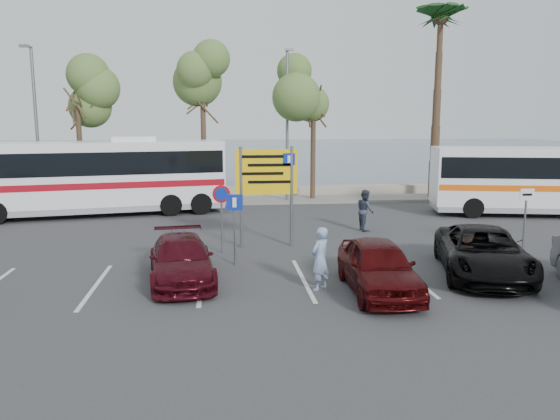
{
  "coord_description": "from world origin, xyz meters",
  "views": [
    {
      "loc": [
        -0.6,
        -15.96,
        4.56
      ],
      "look_at": [
        1.46,
        3.0,
        1.36
      ],
      "focal_mm": 35.0,
      "sensor_mm": 36.0,
      "label": 1
    }
  ],
  "objects": [
    {
      "name": "kerb_strip",
      "position": [
        0.0,
        14.0,
        0.07
      ],
      "size": [
        44.0,
        2.4,
        0.15
      ],
      "primitive_type": "cube",
      "color": "gray",
      "rests_on": "ground"
    },
    {
      "name": "pedestrian_near",
      "position": [
        2.0,
        -2.0,
        0.86
      ],
      "size": [
        0.74,
        0.72,
        1.72
      ],
      "primitive_type": "imported",
      "rotation": [
        0.0,
        0.0,
        3.86
      ],
      "color": "#8198BC",
      "rests_on": "ground"
    },
    {
      "name": "tree_mid",
      "position": [
        -1.5,
        14.0,
        6.65
      ],
      "size": [
        3.2,
        3.2,
        8.0
      ],
      "color": "#382619",
      "rests_on": "kerb_strip"
    },
    {
      "name": "coach_bus_right",
      "position": [
        15.0,
        8.1,
        1.6
      ],
      "size": [
        11.3,
        4.56,
        3.44
      ],
      "color": "white",
      "rests_on": "ground"
    },
    {
      "name": "palm_tree",
      "position": [
        11.5,
        14.0,
        9.87
      ],
      "size": [
        4.8,
        4.8,
        11.2
      ],
      "color": "#382619",
      "rests_on": "kerb_strip"
    },
    {
      "name": "suv_black",
      "position": [
        7.0,
        -1.16,
        0.7
      ],
      "size": [
        3.62,
        5.5,
        1.41
      ],
      "primitive_type": "imported",
      "rotation": [
        0.0,
        0.0,
        -0.28
      ],
      "color": "black",
      "rests_on": "ground"
    },
    {
      "name": "ground",
      "position": [
        0.0,
        0.0,
        0.0
      ],
      "size": [
        120.0,
        120.0,
        0.0
      ],
      "primitive_type": "plane",
      "color": "#37373A",
      "rests_on": "ground"
    },
    {
      "name": "street_lamp_left",
      "position": [
        -10.0,
        13.52,
        4.6
      ],
      "size": [
        0.45,
        1.15,
        8.01
      ],
      "color": "slate",
      "rests_on": "kerb_strip"
    },
    {
      "name": "street_lamp_right",
      "position": [
        3.0,
        13.52,
        4.6
      ],
      "size": [
        0.45,
        1.15,
        8.01
      ],
      "color": "slate",
      "rests_on": "kerb_strip"
    },
    {
      "name": "coach_bus_left",
      "position": [
        -6.5,
        10.5,
        1.73
      ],
      "size": [
        12.24,
        4.73,
        3.73
      ],
      "color": "white",
      "rests_on": "ground"
    },
    {
      "name": "car_red",
      "position": [
        3.5,
        -2.36,
        0.7
      ],
      "size": [
        1.77,
        4.18,
        1.41
      ],
      "primitive_type": "imported",
      "rotation": [
        0.0,
        0.0,
        -0.03
      ],
      "color": "#45090B",
      "rests_on": "ground"
    },
    {
      "name": "sign_parking",
      "position": [
        -0.2,
        0.79,
        1.47
      ],
      "size": [
        0.5,
        0.07,
        2.25
      ],
      "color": "slate",
      "rests_on": "ground"
    },
    {
      "name": "sea",
      "position": [
        0.0,
        60.0,
        0.01
      ],
      "size": [
        140.0,
        140.0,
        0.0
      ],
      "primitive_type": "plane",
      "color": "#435B6C",
      "rests_on": "ground"
    },
    {
      "name": "sign_no_stop",
      "position": [
        -0.6,
        2.38,
        1.58
      ],
      "size": [
        0.6,
        0.08,
        2.35
      ],
      "color": "slate",
      "rests_on": "ground"
    },
    {
      "name": "tree_left",
      "position": [
        -8.0,
        14.0,
        6.0
      ],
      "size": [
        3.2,
        3.2,
        7.2
      ],
      "color": "#382619",
      "rests_on": "kerb_strip"
    },
    {
      "name": "pedestrian_far",
      "position": [
        5.28,
        5.64,
        0.85
      ],
      "size": [
        0.69,
        0.86,
        1.69
      ],
      "primitive_type": "imported",
      "rotation": [
        0.0,
        0.0,
        1.63
      ],
      "color": "#33394C",
      "rests_on": "ground"
    },
    {
      "name": "direction_sign",
      "position": [
        1.0,
        3.2,
        2.43
      ],
      "size": [
        2.2,
        0.12,
        3.6
      ],
      "color": "slate",
      "rests_on": "ground"
    },
    {
      "name": "car_maroon",
      "position": [
        -1.76,
        -0.76,
        0.62
      ],
      "size": [
        2.22,
        4.45,
        1.24
      ],
      "primitive_type": "imported",
      "rotation": [
        0.0,
        0.0,
        0.12
      ],
      "color": "#4B0C17",
      "rests_on": "ground"
    },
    {
      "name": "seawall",
      "position": [
        0.0,
        16.0,
        0.3
      ],
      "size": [
        48.0,
        0.8,
        0.6
      ],
      "primitive_type": "cube",
      "color": "gray",
      "rests_on": "ground"
    },
    {
      "name": "sign_taxi",
      "position": [
        9.8,
        1.49,
        1.42
      ],
      "size": [
        0.5,
        0.07,
        2.2
      ],
      "color": "slate",
      "rests_on": "ground"
    },
    {
      "name": "lane_markings",
      "position": [
        -1.14,
        -1.0,
        0.0
      ],
      "size": [
        12.02,
        4.2,
        0.01
      ],
      "primitive_type": null,
      "color": "silver",
      "rests_on": "ground"
    },
    {
      "name": "tree_right",
      "position": [
        4.5,
        14.0,
        6.17
      ],
      "size": [
        3.2,
        3.2,
        7.4
      ],
      "color": "#382619",
      "rests_on": "kerb_strip"
    }
  ]
}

